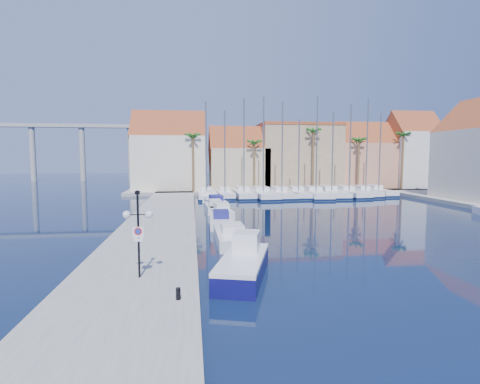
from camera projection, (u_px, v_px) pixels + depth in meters
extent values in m
plane|color=black|center=(311.00, 270.00, 19.88)|extent=(260.00, 260.00, 0.00)
cube|color=gray|center=(160.00, 225.00, 32.04)|extent=(6.00, 77.00, 0.50)
cube|color=gray|center=(281.00, 189.00, 68.54)|extent=(54.00, 16.00, 0.50)
cylinder|color=black|center=(138.00, 234.00, 16.98)|extent=(0.10, 0.10, 4.01)
cylinder|color=black|center=(132.00, 215.00, 16.87)|extent=(0.50, 0.08, 0.05)
cylinder|color=black|center=(144.00, 215.00, 16.91)|extent=(0.50, 0.08, 0.05)
sphere|color=white|center=(127.00, 215.00, 16.85)|extent=(0.36, 0.36, 0.36)
sphere|color=white|center=(149.00, 214.00, 16.93)|extent=(0.36, 0.36, 0.36)
cube|color=black|center=(137.00, 193.00, 16.80)|extent=(0.23, 0.13, 0.16)
cube|color=white|center=(138.00, 232.00, 16.91)|extent=(0.50, 0.06, 0.50)
cylinder|color=red|center=(138.00, 231.00, 16.88)|extent=(0.34, 0.03, 0.34)
cylinder|color=#1933A5|center=(138.00, 231.00, 16.87)|extent=(0.24, 0.02, 0.24)
cube|color=white|center=(138.00, 240.00, 16.94)|extent=(0.40, 0.05, 0.14)
cylinder|color=black|center=(178.00, 294.00, 14.46)|extent=(0.19, 0.19, 0.46)
cube|color=#0F0D51|center=(243.00, 269.00, 18.61)|extent=(3.62, 6.30, 0.90)
cube|color=white|center=(243.00, 258.00, 18.56)|extent=(3.62, 6.30, 0.20)
cube|color=white|center=(247.00, 242.00, 19.68)|extent=(1.70, 1.90, 1.10)
cube|color=white|center=(231.00, 236.00, 26.55)|extent=(2.14, 6.67, 0.80)
cube|color=white|center=(232.00, 228.00, 25.83)|extent=(1.50, 2.33, 0.60)
cube|color=white|center=(221.00, 221.00, 33.05)|extent=(2.13, 5.99, 0.80)
cube|color=navy|center=(221.00, 214.00, 32.40)|extent=(1.41, 2.12, 0.60)
cube|color=white|center=(221.00, 212.00, 38.08)|extent=(2.36, 5.86, 0.80)
cube|color=white|center=(221.00, 206.00, 37.46)|extent=(1.46, 2.11, 0.60)
cube|color=white|center=(214.00, 208.00, 41.35)|extent=(2.04, 5.80, 0.80)
cube|color=white|center=(215.00, 202.00, 40.72)|extent=(1.36, 2.05, 0.60)
cube|color=white|center=(215.00, 203.00, 46.29)|extent=(2.73, 6.72, 0.80)
cube|color=navy|center=(216.00, 198.00, 45.59)|extent=(1.68, 2.42, 0.60)
cube|color=white|center=(210.00, 198.00, 52.19)|extent=(2.33, 7.00, 0.80)
cube|color=white|center=(210.00, 193.00, 51.43)|extent=(1.60, 2.46, 0.60)
cube|color=white|center=(206.00, 195.00, 54.73)|extent=(2.44, 9.27, 1.00)
cube|color=#0C1A40|center=(206.00, 197.00, 54.76)|extent=(2.50, 9.33, 0.28)
cube|color=white|center=(206.00, 189.00, 55.57)|extent=(1.69, 2.78, 0.60)
cylinder|color=slate|center=(206.00, 147.00, 53.63)|extent=(0.20, 0.20, 12.87)
cube|color=white|center=(225.00, 194.00, 55.61)|extent=(2.40, 8.54, 1.00)
cube|color=#0C1A40|center=(225.00, 197.00, 55.64)|extent=(2.47, 8.60, 0.28)
cube|color=white|center=(224.00, 189.00, 56.37)|extent=(1.60, 2.58, 0.60)
cylinder|color=slate|center=(225.00, 151.00, 54.60)|extent=(0.20, 0.20, 11.76)
cube|color=white|center=(243.00, 194.00, 55.97)|extent=(2.58, 9.81, 1.00)
cube|color=#0C1A40|center=(243.00, 196.00, 56.00)|extent=(2.64, 9.87, 0.28)
cube|color=white|center=(243.00, 188.00, 56.86)|extent=(1.79, 2.95, 0.60)
cylinder|color=slate|center=(244.00, 145.00, 54.81)|extent=(0.20, 0.20, 13.62)
cube|color=white|center=(262.00, 194.00, 55.79)|extent=(3.36, 11.28, 1.00)
cube|color=#0C1A40|center=(262.00, 196.00, 55.82)|extent=(3.42, 11.34, 0.28)
cube|color=white|center=(261.00, 188.00, 56.81)|extent=(2.17, 3.43, 0.60)
cylinder|color=slate|center=(263.00, 145.00, 54.56)|extent=(0.20, 0.20, 13.72)
cube|color=white|center=(281.00, 194.00, 56.01)|extent=(3.13, 9.87, 1.00)
cube|color=#0C1A40|center=(281.00, 196.00, 56.03)|extent=(3.19, 9.94, 0.28)
cube|color=white|center=(279.00, 188.00, 56.88)|extent=(1.95, 3.02, 0.60)
cylinder|color=slate|center=(282.00, 147.00, 54.88)|extent=(0.20, 0.20, 13.06)
cube|color=white|center=(298.00, 194.00, 56.48)|extent=(3.23, 9.69, 1.00)
cube|color=#0C1A40|center=(298.00, 196.00, 56.51)|extent=(3.29, 9.75, 0.28)
cube|color=white|center=(297.00, 188.00, 57.35)|extent=(1.95, 2.98, 0.60)
cylinder|color=slate|center=(299.00, 155.00, 55.47)|extent=(0.20, 0.20, 10.57)
cube|color=white|center=(315.00, 194.00, 56.31)|extent=(3.82, 11.41, 1.00)
cube|color=#0C1A40|center=(315.00, 196.00, 56.34)|extent=(3.88, 11.48, 0.28)
cube|color=white|center=(313.00, 188.00, 57.36)|extent=(2.31, 3.52, 0.60)
cylinder|color=slate|center=(317.00, 144.00, 55.07)|extent=(0.20, 0.20, 13.86)
cube|color=white|center=(330.00, 193.00, 57.35)|extent=(3.32, 11.01, 1.00)
cube|color=#0C1A40|center=(330.00, 195.00, 57.38)|extent=(3.38, 11.07, 0.28)
cube|color=white|center=(328.00, 187.00, 58.35)|extent=(2.13, 3.35, 0.60)
cylinder|color=slate|center=(333.00, 151.00, 56.21)|extent=(0.20, 0.20, 11.80)
cube|color=white|center=(347.00, 193.00, 57.48)|extent=(3.47, 10.36, 1.00)
cube|color=#0C1A40|center=(347.00, 195.00, 57.51)|extent=(3.53, 10.42, 0.28)
cube|color=white|center=(344.00, 187.00, 58.40)|extent=(2.10, 3.19, 0.60)
cylinder|color=slate|center=(350.00, 148.00, 56.35)|extent=(0.20, 0.20, 12.89)
cube|color=white|center=(364.00, 193.00, 57.96)|extent=(2.30, 8.45, 1.00)
cube|color=#0C1A40|center=(364.00, 195.00, 57.99)|extent=(2.36, 8.52, 0.28)
cube|color=white|center=(362.00, 187.00, 58.72)|extent=(1.57, 2.55, 0.60)
cylinder|color=slate|center=(367.00, 145.00, 56.86)|extent=(0.20, 0.20, 13.86)
cube|color=white|center=(377.00, 192.00, 59.23)|extent=(2.66, 8.64, 1.00)
cube|color=#0C1A40|center=(377.00, 194.00, 59.26)|extent=(2.72, 8.70, 0.28)
cube|color=white|center=(374.00, 187.00, 59.99)|extent=(1.68, 2.64, 0.60)
cylinder|color=slate|center=(380.00, 151.00, 58.22)|extent=(0.20, 0.20, 11.85)
cube|color=#ECE0C6|center=(170.00, 163.00, 64.55)|extent=(12.00, 9.00, 9.00)
cube|color=brown|center=(169.00, 137.00, 64.14)|extent=(12.30, 9.00, 9.00)
cube|color=tan|center=(238.00, 169.00, 66.18)|extent=(10.00, 8.00, 7.00)
cube|color=brown|center=(238.00, 149.00, 65.86)|extent=(10.30, 8.00, 8.00)
cube|color=#9E8061|center=(297.00, 157.00, 68.39)|extent=(14.00, 10.00, 11.00)
cube|color=brown|center=(298.00, 126.00, 67.86)|extent=(14.20, 10.20, 0.50)
cube|color=tan|center=(362.00, 165.00, 69.08)|extent=(10.00, 8.00, 8.00)
cube|color=brown|center=(362.00, 144.00, 68.71)|extent=(10.30, 8.00, 8.00)
cube|color=silver|center=(411.00, 160.00, 69.15)|extent=(8.00, 8.00, 10.00)
cube|color=brown|center=(412.00, 133.00, 68.69)|extent=(8.30, 8.00, 8.00)
cylinder|color=brown|center=(193.00, 164.00, 60.13)|extent=(0.36, 0.36, 9.00)
sphere|color=#1E621C|center=(193.00, 136.00, 59.73)|extent=(2.60, 2.60, 2.60)
cylinder|color=brown|center=(254.00, 166.00, 61.45)|extent=(0.36, 0.36, 8.00)
sphere|color=#1E621C|center=(254.00, 143.00, 61.10)|extent=(2.60, 2.60, 2.60)
cylinder|color=brown|center=(313.00, 160.00, 62.64)|extent=(0.36, 0.36, 10.00)
sphere|color=#1E621C|center=(314.00, 131.00, 62.19)|extent=(2.60, 2.60, 2.60)
cylinder|color=brown|center=(358.00, 165.00, 63.73)|extent=(0.36, 0.36, 8.50)
sphere|color=#1E621C|center=(359.00, 140.00, 63.35)|extent=(2.60, 2.60, 2.60)
cylinder|color=brown|center=(402.00, 162.00, 64.71)|extent=(0.36, 0.36, 9.50)
sphere|color=#1E621C|center=(403.00, 135.00, 64.29)|extent=(2.60, 2.60, 2.60)
cube|color=#9E9E99|center=(65.00, 126.00, 94.70)|extent=(48.00, 2.20, 0.90)
cylinder|color=#9E9E99|center=(33.00, 153.00, 94.32)|extent=(1.40, 1.40, 14.00)
cylinder|color=#9E9E99|center=(82.00, 153.00, 95.86)|extent=(1.40, 1.40, 14.00)
cylinder|color=#9E9E99|center=(130.00, 153.00, 97.39)|extent=(1.40, 1.40, 14.00)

